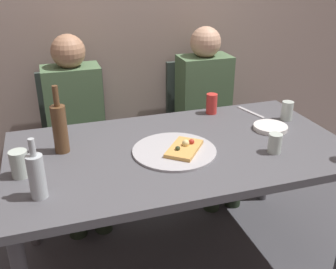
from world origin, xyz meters
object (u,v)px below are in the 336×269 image
Objects in this scene: tumbler_near at (287,111)px; guest_in_sweater at (76,121)px; table_knife at (251,112)px; chair_left at (76,130)px; soda_can at (212,104)px; dining_table at (180,159)px; pizza_slice_last at (185,148)px; wine_glass at (275,143)px; beer_bottle at (60,128)px; plate_stack at (270,127)px; wine_bottle at (37,175)px; short_glass at (20,164)px; pizza_tray at (174,151)px; chair_right at (199,115)px; guest_in_beanie at (208,105)px.

tumbler_near is 1.29m from guest_in_sweater.
tumbler_near is 0.22m from table_knife.
chair_left is (-1.16, 0.71, -0.27)m from tumbler_near.
soda_can is 0.86m from guest_in_sweater.
pizza_slice_last is (0.00, -0.06, 0.09)m from dining_table.
pizza_slice_last is at bearing 162.08° from wine_glass.
beer_bottle reaches higher than table_knife.
chair_left is (-0.86, 1.05, -0.26)m from wine_glass.
plate_stack is 0.26m from table_knife.
soda_can is at bearing 15.23° from beer_bottle.
wine_bottle is (-0.68, -0.25, 0.17)m from dining_table.
short_glass is 0.98× the size of soda_can.
wine_glass is (0.46, -0.15, 0.04)m from pizza_tray.
wine_bottle is 1.44m from tumbler_near.
chair_right is (0.46, 0.92, -0.23)m from pizza_slice_last.
pizza_slice_last is at bearing 120.26° from guest_in_sweater.
pizza_slice_last is 0.76× the size of beer_bottle.
beer_bottle is 0.81m from chair_left.
dining_table is at bearing -168.27° from tumbler_near.
pizza_tray is at bearing 17.88° from wine_bottle.
guest_in_beanie is (1.21, 0.76, -0.14)m from short_glass.
plate_stack reaches higher than pizza_tray.
plate_stack is at bearing -4.20° from beer_bottle.
chair_left is 0.77× the size of guest_in_beanie.
guest_in_sweater is (-0.86, 0.90, -0.13)m from wine_glass.
pizza_tray reaches higher than table_knife.
plate_stack is (0.55, 0.05, 0.08)m from dining_table.
pizza_slice_last is 2.27× the size of tumbler_near.
dining_table is 5.02× the size of beer_bottle.
dining_table is 0.76m from short_glass.
soda_can is 0.55× the size of table_knife.
beer_bottle reaches higher than chair_left.
chair_left reaches higher than plate_stack.
short_glass is 1.30m from plate_stack.
table_knife is at bearing 28.50° from dining_table.
chair_left is at bearing 114.02° from pizza_tray.
short_glass is at bearing -172.19° from tumbler_near.
beer_bottle is at bearing 161.15° from pizza_slice_last.
dining_table is 0.99m from chair_right.
guest_in_sweater is at bearing 146.51° from plate_stack.
short_glass reaches higher than pizza_slice_last.
plate_stack is 0.21× the size of chair_left.
tumbler_near is at bearing 49.31° from wine_glass.
wine_bottle is 1.17m from chair_left.
chair_left is at bearing 148.33° from soda_can.
short_glass is 1.37m from table_knife.
wine_bottle is 0.22× the size of guest_in_sweater.
beer_bottle is 0.37× the size of chair_right.
table_knife is (0.61, 0.35, -0.00)m from pizza_tray.
pizza_tray is at bearing 114.02° from chair_left.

